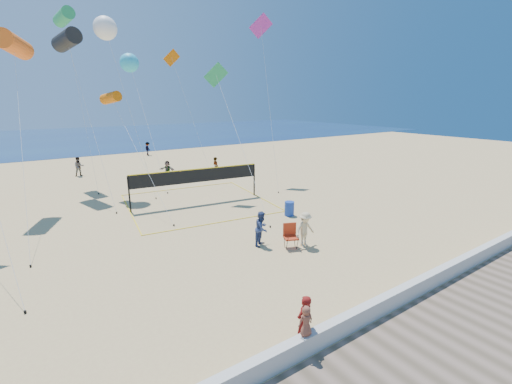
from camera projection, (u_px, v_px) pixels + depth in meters
ground at (272, 292)px, 12.25m from camera, size 120.00×120.00×0.00m
ocean at (68, 138)px, 61.86m from camera, size 140.00×50.00×0.03m
seawall at (335, 329)px, 9.77m from camera, size 32.00×0.30×0.60m
boardwalk at (396, 384)px, 8.24m from camera, size 32.00×3.60×0.03m
woman at (304, 321)px, 9.38m from camera, size 0.63×0.48×1.54m
toddler at (306, 321)px, 8.99m from camera, size 0.45×0.32×0.85m
bystander_a at (262, 228)px, 16.01m from camera, size 1.02×0.96×1.66m
bystander_b at (305, 229)px, 15.90m from camera, size 1.09×0.65×1.66m
far_person_1 at (168, 170)px, 29.63m from camera, size 1.30×1.43×1.58m
far_person_2 at (216, 167)px, 30.23m from camera, size 0.51×0.71×1.81m
far_person_3 at (79, 167)px, 30.69m from camera, size 0.87×0.69×1.73m
far_person_4 at (148, 149)px, 42.44m from camera, size 0.76×1.13×1.63m
camp_chair at (290, 234)px, 15.81m from camera, size 0.79×0.90×1.27m
trash_barrel at (289, 209)px, 20.26m from camera, size 0.65×0.65×0.85m
volleyball_net at (197, 180)px, 22.43m from camera, size 9.65×9.52×2.32m
kite_0 at (14, 45)px, 19.49m from camera, size 2.05×10.85×10.41m
kite_1 at (67, 40)px, 23.35m from camera, size 1.79×8.62×11.34m
kite_2 at (111, 98)px, 23.19m from camera, size 1.47×9.39×7.25m
kite_4 at (219, 82)px, 22.47m from camera, size 1.70×7.84×9.08m
kite_5 at (262, 34)px, 27.13m from camera, size 2.86×5.62×13.32m
kite_6 at (105, 28)px, 23.27m from camera, size 2.27×4.92×12.15m
kite_7 at (129, 63)px, 28.97m from camera, size 1.72×8.72×10.48m
kite_8 at (64, 17)px, 25.87m from camera, size 1.41×6.65×13.37m
kite_9 at (174, 65)px, 31.84m from camera, size 2.30×4.57×11.26m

